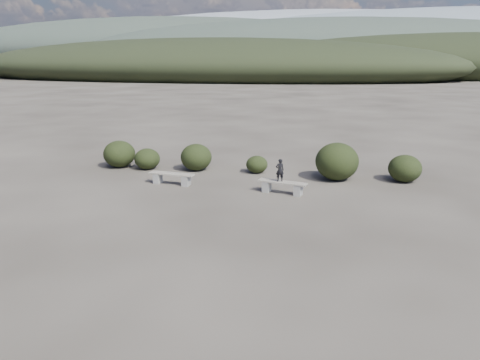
# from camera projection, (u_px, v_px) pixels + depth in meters

# --- Properties ---
(ground) EXTENTS (1200.00, 1200.00, 0.00)m
(ground) POSITION_uv_depth(u_px,v_px,m) (202.00, 250.00, 12.82)
(ground) COLOR #302A25
(ground) RESTS_ON ground
(bench_left) EXTENTS (1.95, 0.60, 0.48)m
(bench_left) POSITION_uv_depth(u_px,v_px,m) (172.00, 178.00, 19.26)
(bench_left) COLOR gray
(bench_left) RESTS_ON ground
(bench_right) EXTENTS (1.96, 0.82, 0.48)m
(bench_right) POSITION_uv_depth(u_px,v_px,m) (282.00, 186.00, 17.99)
(bench_right) COLOR gray
(bench_right) RESTS_ON ground
(seated_person) EXTENTS (0.38, 0.31, 0.88)m
(seated_person) POSITION_uv_depth(u_px,v_px,m) (280.00, 170.00, 17.87)
(seated_person) COLOR black
(seated_person) RESTS_ON bench_right
(shrub_a) EXTENTS (1.19, 1.19, 0.97)m
(shrub_a) POSITION_uv_depth(u_px,v_px,m) (147.00, 159.00, 21.81)
(shrub_a) COLOR black
(shrub_a) RESTS_ON ground
(shrub_b) EXTENTS (1.43, 1.43, 1.23)m
(shrub_b) POSITION_uv_depth(u_px,v_px,m) (196.00, 157.00, 21.57)
(shrub_b) COLOR black
(shrub_b) RESTS_ON ground
(shrub_c) EXTENTS (0.98, 0.98, 0.78)m
(shrub_c) POSITION_uv_depth(u_px,v_px,m) (257.00, 164.00, 21.14)
(shrub_c) COLOR black
(shrub_c) RESTS_ON ground
(shrub_d) EXTENTS (1.83, 1.83, 1.60)m
(shrub_d) POSITION_uv_depth(u_px,v_px,m) (337.00, 161.00, 19.86)
(shrub_d) COLOR black
(shrub_d) RESTS_ON ground
(shrub_e) EXTENTS (1.37, 1.37, 1.14)m
(shrub_e) POSITION_uv_depth(u_px,v_px,m) (405.00, 168.00, 19.62)
(shrub_e) COLOR black
(shrub_e) RESTS_ON ground
(shrub_f) EXTENTS (1.49, 1.49, 1.26)m
(shrub_f) POSITION_uv_depth(u_px,v_px,m) (119.00, 154.00, 22.18)
(shrub_f) COLOR black
(shrub_f) RESTS_ON ground
(mountain_ridges) EXTENTS (500.00, 400.00, 56.00)m
(mountain_ridges) POSITION_uv_depth(u_px,v_px,m) (324.00, 46.00, 332.10)
(mountain_ridges) COLOR black
(mountain_ridges) RESTS_ON ground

